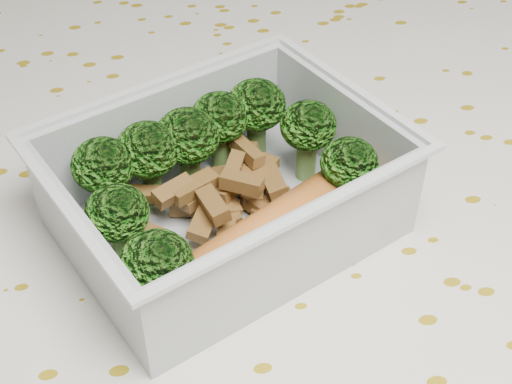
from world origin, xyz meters
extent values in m
cube|color=brown|center=(0.00, 0.00, 0.73)|extent=(1.40, 0.90, 0.04)
cube|color=silver|center=(0.00, 0.00, 0.75)|extent=(1.46, 0.96, 0.01)
cube|color=silver|center=(0.00, 0.48, 0.66)|extent=(1.46, 0.01, 0.18)
cube|color=silver|center=(-0.01, 0.00, 0.76)|extent=(0.21, 0.19, 0.00)
cube|color=silver|center=(-0.03, 0.06, 0.79)|extent=(0.16, 0.07, 0.06)
cube|color=silver|center=(0.02, -0.05, 0.79)|extent=(0.16, 0.07, 0.06)
cube|color=silver|center=(0.07, 0.04, 0.79)|extent=(0.05, 0.11, 0.06)
cube|color=silver|center=(-0.08, -0.03, 0.79)|extent=(0.05, 0.11, 0.06)
cube|color=silver|center=(-0.04, 0.07, 0.82)|extent=(0.17, 0.08, 0.00)
cube|color=silver|center=(0.02, -0.06, 0.82)|extent=(0.17, 0.08, 0.00)
cube|color=silver|center=(0.07, 0.04, 0.82)|extent=(0.06, 0.12, 0.00)
cube|color=silver|center=(-0.09, -0.03, 0.82)|extent=(0.06, 0.12, 0.00)
cylinder|color=#608C3F|center=(-0.07, 0.02, 0.77)|extent=(0.02, 0.02, 0.03)
ellipsoid|color=#3F831F|center=(-0.07, 0.02, 0.80)|extent=(0.03, 0.03, 0.03)
cylinder|color=#608C3F|center=(-0.05, 0.03, 0.77)|extent=(0.02, 0.02, 0.02)
ellipsoid|color=#3F831F|center=(-0.05, 0.03, 0.80)|extent=(0.04, 0.04, 0.03)
cylinder|color=#608C3F|center=(-0.02, 0.04, 0.77)|extent=(0.02, 0.02, 0.02)
ellipsoid|color=#3F831F|center=(-0.02, 0.04, 0.80)|extent=(0.04, 0.04, 0.03)
cylinder|color=#608C3F|center=(0.00, 0.05, 0.77)|extent=(0.02, 0.02, 0.03)
ellipsoid|color=#3F831F|center=(0.00, 0.05, 0.80)|extent=(0.03, 0.03, 0.03)
cylinder|color=#608C3F|center=(0.02, 0.06, 0.77)|extent=(0.02, 0.02, 0.02)
ellipsoid|color=#3F831F|center=(0.02, 0.06, 0.80)|extent=(0.04, 0.04, 0.03)
cylinder|color=#608C3F|center=(-0.07, -0.02, 0.77)|extent=(0.02, 0.02, 0.03)
ellipsoid|color=#3F831F|center=(-0.07, -0.02, 0.80)|extent=(0.03, 0.03, 0.03)
cylinder|color=#608C3F|center=(0.05, 0.03, 0.77)|extent=(0.02, 0.02, 0.03)
ellipsoid|color=#3F831F|center=(0.05, 0.03, 0.80)|extent=(0.03, 0.03, 0.03)
cylinder|color=#608C3F|center=(-0.05, -0.05, 0.77)|extent=(0.02, 0.02, 0.02)
ellipsoid|color=#3F831F|center=(-0.05, -0.05, 0.80)|extent=(0.03, 0.03, 0.03)
cylinder|color=#608C3F|center=(0.06, 0.00, 0.77)|extent=(0.02, 0.02, 0.03)
ellipsoid|color=#3F831F|center=(0.06, 0.00, 0.80)|extent=(0.03, 0.03, 0.03)
cube|color=brown|center=(-0.02, -0.01, 0.77)|extent=(0.02, 0.02, 0.01)
cube|color=brown|center=(0.00, 0.01, 0.78)|extent=(0.02, 0.02, 0.01)
cube|color=brown|center=(-0.01, 0.01, 0.77)|extent=(0.01, 0.03, 0.01)
cube|color=brown|center=(0.02, 0.03, 0.78)|extent=(0.03, 0.03, 0.01)
cube|color=brown|center=(-0.01, 0.02, 0.77)|extent=(0.02, 0.02, 0.01)
cube|color=brown|center=(-0.01, 0.01, 0.77)|extent=(0.01, 0.03, 0.01)
cube|color=brown|center=(0.01, 0.04, 0.78)|extent=(0.02, 0.03, 0.01)
cube|color=brown|center=(0.02, 0.01, 0.77)|extent=(0.03, 0.03, 0.01)
cube|color=brown|center=(0.01, 0.03, 0.77)|extent=(0.01, 0.03, 0.01)
cube|color=brown|center=(-0.01, 0.02, 0.77)|extent=(0.03, 0.02, 0.01)
cube|color=brown|center=(-0.01, -0.01, 0.77)|extent=(0.02, 0.03, 0.01)
cube|color=brown|center=(0.00, 0.01, 0.79)|extent=(0.02, 0.02, 0.01)
cube|color=brown|center=(0.02, 0.02, 0.78)|extent=(0.01, 0.03, 0.01)
cube|color=brown|center=(0.01, 0.02, 0.78)|extent=(0.03, 0.02, 0.01)
cube|color=brown|center=(-0.02, 0.01, 0.77)|extent=(0.02, 0.02, 0.01)
cube|color=brown|center=(-0.01, 0.04, 0.77)|extent=(0.02, 0.01, 0.01)
cube|color=brown|center=(-0.02, 0.01, 0.78)|extent=(0.03, 0.02, 0.01)
cube|color=brown|center=(-0.06, 0.01, 0.77)|extent=(0.02, 0.03, 0.01)
cube|color=brown|center=(0.01, 0.02, 0.77)|extent=(0.02, 0.02, 0.01)
cube|color=brown|center=(0.01, 0.00, 0.77)|extent=(0.02, 0.03, 0.01)
cube|color=brown|center=(0.00, 0.02, 0.79)|extent=(0.02, 0.02, 0.01)
cube|color=brown|center=(-0.05, 0.00, 0.77)|extent=(0.03, 0.02, 0.01)
cube|color=brown|center=(-0.02, -0.01, 0.78)|extent=(0.02, 0.03, 0.01)
cube|color=brown|center=(-0.05, 0.02, 0.78)|extent=(0.03, 0.02, 0.01)
cube|color=brown|center=(-0.02, 0.01, 0.77)|extent=(0.03, 0.03, 0.01)
cube|color=brown|center=(-0.03, 0.02, 0.77)|extent=(0.02, 0.02, 0.01)
cube|color=brown|center=(0.01, 0.04, 0.77)|extent=(0.02, 0.03, 0.01)
cube|color=brown|center=(-0.04, 0.01, 0.78)|extent=(0.03, 0.02, 0.01)
cylinder|color=#C26828|center=(0.01, -0.03, 0.78)|extent=(0.12, 0.09, 0.03)
sphere|color=#C26828|center=(0.06, 0.00, 0.78)|extent=(0.03, 0.03, 0.03)
sphere|color=#C26828|center=(-0.04, -0.06, 0.78)|extent=(0.03, 0.03, 0.03)
camera|label=1|loc=(-0.05, -0.28, 1.04)|focal=50.00mm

